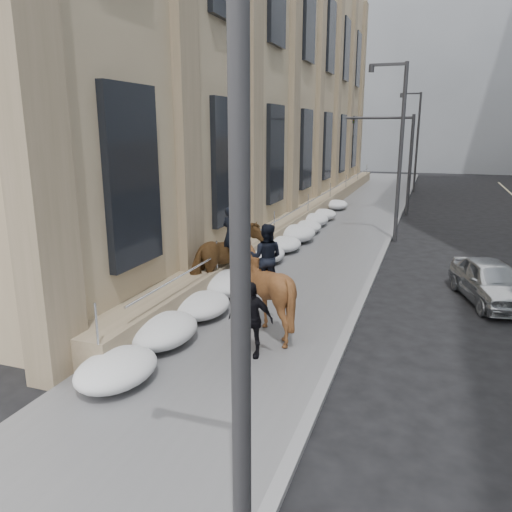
{
  "coord_description": "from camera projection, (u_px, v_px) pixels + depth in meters",
  "views": [
    {
      "loc": [
        4.39,
        -9.81,
        5.19
      ],
      "look_at": [
        -0.15,
        3.01,
        1.7
      ],
      "focal_mm": 35.0,
      "sensor_mm": 36.0,
      "label": 1
    }
  ],
  "objects": [
    {
      "name": "ground",
      "position": [
        219.0,
        357.0,
        11.67
      ],
      "size": [
        140.0,
        140.0,
        0.0
      ],
      "primitive_type": "plane",
      "color": "black",
      "rests_on": "ground"
    },
    {
      "name": "sidewalk",
      "position": [
        315.0,
        255.0,
        20.78
      ],
      "size": [
        5.0,
        80.0,
        0.12
      ],
      "primitive_type": "cube",
      "color": "#57585A",
      "rests_on": "ground"
    },
    {
      "name": "curb",
      "position": [
        379.0,
        261.0,
        19.94
      ],
      "size": [
        0.24,
        80.0,
        0.12
      ],
      "primitive_type": "cube",
      "color": "slate",
      "rests_on": "ground"
    },
    {
      "name": "limestone_building",
      "position": [
        270.0,
        63.0,
        29.38
      ],
      "size": [
        6.1,
        44.0,
        18.0
      ],
      "color": "#9D8667",
      "rests_on": "ground"
    },
    {
      "name": "bg_building_mid",
      "position": [
        441.0,
        55.0,
        61.69
      ],
      "size": [
        30.0,
        12.0,
        28.0
      ],
      "primitive_type": "cube",
      "color": "slate",
      "rests_on": "ground"
    },
    {
      "name": "bg_building_far",
      "position": [
        369.0,
        96.0,
        76.87
      ],
      "size": [
        24.0,
        12.0,
        20.0
      ],
      "primitive_type": "cube",
      "color": "gray",
      "rests_on": "ground"
    },
    {
      "name": "streetlight_near",
      "position": [
        222.0,
        203.0,
        4.16
      ],
      "size": [
        1.71,
        0.24,
        8.0
      ],
      "color": "#2D2D30",
      "rests_on": "ground"
    },
    {
      "name": "streetlight_mid",
      "position": [
        398.0,
        142.0,
        22.43
      ],
      "size": [
        1.71,
        0.24,
        8.0
      ],
      "color": "#2D2D30",
      "rests_on": "ground"
    },
    {
      "name": "streetlight_far",
      "position": [
        416.0,
        136.0,
        40.69
      ],
      "size": [
        1.71,
        0.24,
        8.0
      ],
      "color": "#2D2D30",
      "rests_on": "ground"
    },
    {
      "name": "traffic_signal",
      "position": [
        395.0,
        149.0,
        30.09
      ],
      "size": [
        4.1,
        0.22,
        6.0
      ],
      "color": "#2D2D30",
      "rests_on": "ground"
    },
    {
      "name": "snow_bank",
      "position": [
        269.0,
        253.0,
        19.41
      ],
      "size": [
        1.7,
        18.1,
        0.76
      ],
      "color": "silver",
      "rests_on": "sidewalk"
    },
    {
      "name": "mounted_horse_left",
      "position": [
        227.0,
        257.0,
        15.7
      ],
      "size": [
        2.02,
        2.8,
        2.73
      ],
      "rotation": [
        0.0,
        0.0,
        2.76
      ],
      "color": "#492E16",
      "rests_on": "sidewalk"
    },
    {
      "name": "mounted_horse_right",
      "position": [
        265.0,
        286.0,
        12.58
      ],
      "size": [
        2.08,
        2.28,
        2.79
      ],
      "rotation": [
        0.0,
        0.0,
        3.27
      ],
      "color": "#4E2D16",
      "rests_on": "sidewalk"
    },
    {
      "name": "pedestrian",
      "position": [
        251.0,
        319.0,
        11.27
      ],
      "size": [
        1.08,
        0.56,
        1.76
      ],
      "primitive_type": "imported",
      "rotation": [
        0.0,
        0.0,
        0.13
      ],
      "color": "black",
      "rests_on": "sidewalk"
    },
    {
      "name": "car_silver",
      "position": [
        491.0,
        281.0,
        15.22
      ],
      "size": [
        2.58,
        4.17,
        1.32
      ],
      "primitive_type": "imported",
      "rotation": [
        0.0,
        0.0,
        0.28
      ],
      "color": "#A6AAAD",
      "rests_on": "ground"
    }
  ]
}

